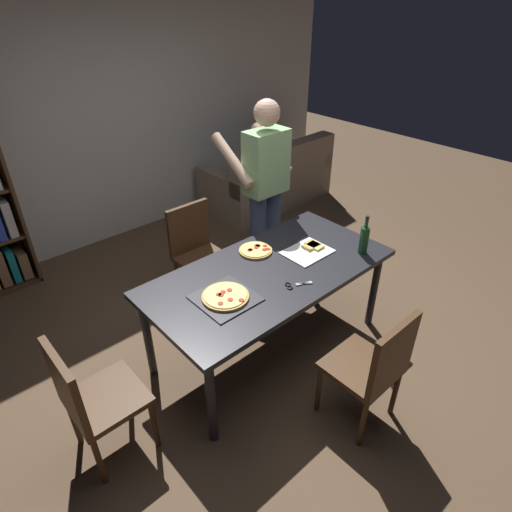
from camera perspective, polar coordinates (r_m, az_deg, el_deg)
The scene contains 13 objects.
ground_plane at distance 3.60m, azimuth 1.63°, elevation -11.79°, with size 12.00×12.00×0.00m, color brown.
back_wall at distance 4.93m, azimuth -20.41°, elevation 17.48°, with size 6.40×0.10×2.80m, color silver.
dining_table at distance 3.16m, azimuth 1.82°, elevation -2.90°, with size 1.86×0.92×0.75m.
chair_near_camera at distance 2.84m, azimuth 15.48°, elevation -13.86°, with size 0.42×0.42×0.90m.
chair_far_side at distance 3.88m, azimuth -7.91°, elevation 1.09°, with size 0.42×0.42×0.90m.
chair_left_end at distance 2.75m, azimuth -21.20°, elevation -17.12°, with size 0.42×0.42×0.90m.
couch at distance 5.77m, azimuth 1.85°, elevation 9.89°, with size 1.73×0.90×0.85m.
person_serving_pizza at distance 3.85m, azimuth 1.17°, elevation 9.28°, with size 0.55×0.54×1.75m.
pepperoni_pizza_on_tray at distance 2.85m, azimuth -4.10°, elevation -5.47°, with size 0.38×0.38×0.04m.
pizza_slices_on_towel at distance 3.37m, azimuth 7.07°, elevation 0.85°, with size 0.36×0.28×0.03m.
wine_bottle at distance 3.37m, azimuth 14.21°, elevation 2.17°, with size 0.07×0.07×0.32m.
kitchen_scissors at distance 2.97m, azimuth 5.12°, elevation -3.86°, with size 0.19×0.14×0.01m.
second_pizza_plain at distance 3.33m, azimuth -0.05°, elevation 0.77°, with size 0.26×0.26×0.03m.
Camera 1 is at (-1.80, -1.85, 2.51)m, focal length 30.01 mm.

